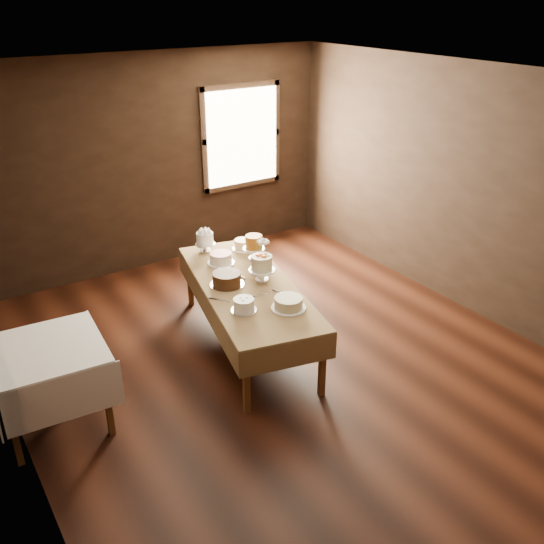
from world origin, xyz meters
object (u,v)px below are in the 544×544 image
at_px(cake_cream, 288,303).
at_px(cake_caramel, 254,249).
at_px(cake_lattice, 221,259).
at_px(cake_server_b, 287,294).
at_px(cake_server_e, 224,301).
at_px(display_table, 247,289).
at_px(cake_server_d, 264,268).
at_px(flower_vase, 263,263).
at_px(cake_meringue, 205,243).
at_px(cake_speckled, 243,245).
at_px(cake_server_a, 261,294).
at_px(cake_swirl, 244,305).
at_px(cake_chocolate, 227,279).
at_px(side_table, 47,357).
at_px(cake_flowers, 262,269).
at_px(cake_server_c, 237,273).

bearing_deg(cake_cream, cake_caramel, 74.04).
bearing_deg(cake_lattice, cake_server_b, -79.30).
xyz_separation_m(cake_lattice, cake_cream, (0.04, -1.25, 0.00)).
bearing_deg(cake_cream, cake_server_e, 133.37).
bearing_deg(cake_cream, display_table, 95.74).
bearing_deg(cake_lattice, cake_cream, -88.14).
xyz_separation_m(cake_server_b, cake_server_d, (0.14, 0.63, 0.00)).
xyz_separation_m(cake_cream, flower_vase, (0.29, 0.89, 0.01)).
bearing_deg(cake_server_d, cake_meringue, 100.49).
bearing_deg(cake_speckled, cake_server_a, -111.70).
bearing_deg(cake_server_a, cake_swirl, -143.46).
relative_size(cake_speckled, cake_caramel, 0.85).
distance_m(cake_caramel, cake_chocolate, 0.71).
height_order(side_table, flower_vase, flower_vase).
distance_m(side_table, cake_flowers, 2.26).
bearing_deg(cake_lattice, cake_server_e, -116.85).
height_order(cake_meringue, cake_speckled, cake_meringue).
height_order(cake_lattice, cake_server_d, cake_lattice).
xyz_separation_m(cake_caramel, cake_server_a, (-0.40, -0.78, -0.12)).
relative_size(cake_speckled, flower_vase, 1.96).
bearing_deg(cake_cream, cake_server_b, 58.87).
bearing_deg(flower_vase, cake_chocolate, -165.11).
height_order(cake_server_a, cake_server_b, same).
distance_m(display_table, flower_vase, 0.44).
xyz_separation_m(cake_chocolate, cake_flowers, (0.36, -0.10, 0.06)).
relative_size(cake_lattice, cake_server_a, 1.36).
xyz_separation_m(cake_meringue, cake_server_a, (-0.03, -1.26, -0.11)).
height_order(display_table, cake_server_c, cake_server_c).
height_order(cake_lattice, cake_chocolate, cake_chocolate).
bearing_deg(cake_swirl, cake_server_c, 64.18).
height_order(cake_speckled, flower_vase, flower_vase).
bearing_deg(cake_cream, cake_lattice, 91.86).
bearing_deg(cake_server_c, cake_server_a, 175.76).
height_order(cake_speckled, cake_cream, cake_speckled).
xyz_separation_m(cake_chocolate, cake_server_c, (0.22, 0.17, -0.06)).
xyz_separation_m(cake_caramel, cake_server_d, (-0.04, -0.28, -0.12)).
height_order(cake_swirl, cake_cream, cake_swirl).
xyz_separation_m(cake_meringue, cake_speckled, (0.40, -0.18, -0.06)).
height_order(cake_chocolate, cake_server_c, cake_chocolate).
relative_size(cake_meringue, flower_vase, 2.04).
distance_m(cake_speckled, cake_chocolate, 0.93).
height_order(display_table, cake_server_e, cake_server_e).
distance_m(cake_speckled, cake_server_d, 0.58).
distance_m(cake_meringue, cake_lattice, 0.39).
distance_m(cake_server_c, cake_server_d, 0.32).
height_order(cake_flowers, cake_server_a, cake_flowers).
bearing_deg(cake_meringue, cake_server_d, -66.55).
bearing_deg(display_table, cake_caramel, 51.74).
relative_size(display_table, side_table, 2.51).
bearing_deg(cake_caramel, cake_flowers, -113.23).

